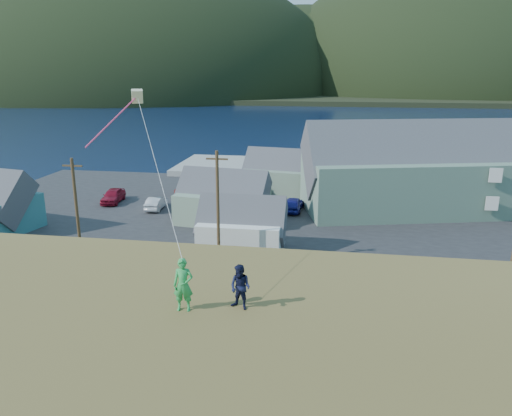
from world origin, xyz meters
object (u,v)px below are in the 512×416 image
Objects in this scene: wharf at (265,167)px; shed_white at (242,227)px; shed_palegreen_near at (223,199)px; kite_flyer_green at (183,285)px; lodge at (462,169)px; shed_palegreen_far at (284,173)px; kite_flyer_navy at (240,287)px.

wharf is 3.60× the size of shed_white.
shed_palegreen_near is 5.35× the size of kite_flyer_green.
kite_flyer_green is (2.72, -24.24, 5.87)m from shed_white.
lodge is 44.38m from kite_flyer_green.
lodge is 3.62× the size of shed_palegreen_near.
kite_flyer_navy reaches higher than shed_palegreen_far.
kite_flyer_green is at bearing -128.48° from lodge.
wharf is at bearing 94.96° from shed_white.
wharf is 17.10× the size of kite_flyer_navy.
kite_flyer_green is at bearing -84.47° from wharf.
shed_palegreen_far reaches higher than shed_white.
shed_palegreen_near is 8.49m from shed_white.
kite_flyer_green reaches higher than shed_palegreen_near.
wharf is 26.81m from shed_palegreen_near.
kite_flyer_navy is at bearing -79.24° from shed_white.
shed_white is (-20.66, -16.19, -2.28)m from lodge.
shed_palegreen_far reaches higher than wharf.
shed_white is at bearing 91.23° from kite_flyer_green.
shed_white is 0.68× the size of shed_palegreen_far.
kite_flyer_navy is (1.80, 0.40, -0.13)m from kite_flyer_green.
shed_palegreen_near is 0.90× the size of shed_palegreen_far.
kite_flyer_green is at bearing -79.26° from shed_palegreen_far.
shed_white is at bearing -156.46° from lodge.
wharf is at bearing 116.44° from shed_palegreen_far.
wharf is 2.46× the size of shed_palegreen_far.
shed_white is 20.84m from shed_palegreen_far.
kite_flyer_green is 1.17× the size of kite_flyer_navy.
lodge reaches higher than kite_flyer_green.
shed_white is at bearing -85.07° from wharf.
shed_palegreen_far is 6.95× the size of kite_flyer_navy.
kite_flyer_navy reaches higher than shed_white.
lodge is (23.64, -18.32, 4.06)m from wharf.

